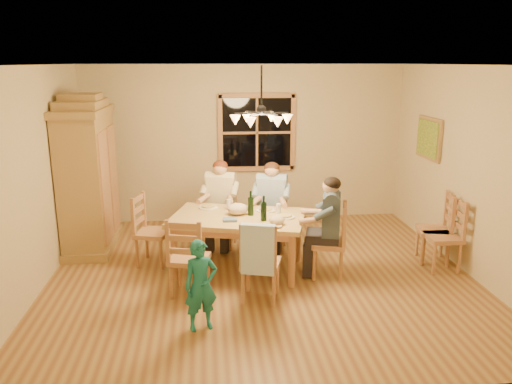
{
  "coord_description": "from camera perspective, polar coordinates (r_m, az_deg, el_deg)",
  "views": [
    {
      "loc": [
        -0.69,
        -6.07,
        2.74
      ],
      "look_at": [
        -0.06,
        0.1,
        1.11
      ],
      "focal_mm": 35.0,
      "sensor_mm": 36.0,
      "label": 1
    }
  ],
  "objects": [
    {
      "name": "painting",
      "position": [
        8.1,
        19.14,
        5.8
      ],
      "size": [
        0.06,
        0.78,
        0.64
      ],
      "color": "#9F7A45",
      "rests_on": "wall_right"
    },
    {
      "name": "cloth_bundle",
      "position": [
        6.64,
        -2.1,
        -1.96
      ],
      "size": [
        0.28,
        0.22,
        0.15
      ],
      "primitive_type": "ellipsoid",
      "color": "#C2A78C",
      "rests_on": "dining_table"
    },
    {
      "name": "cap",
      "position": [
        6.25,
        2.38,
        -3.24
      ],
      "size": [
        0.2,
        0.2,
        0.11
      ],
      "primitive_type": "ellipsoid",
      "color": "tan",
      "rests_on": "dining_table"
    },
    {
      "name": "plate_plaid",
      "position": [
        6.82,
        1.1,
        -2.11
      ],
      "size": [
        0.26,
        0.26,
        0.02
      ],
      "primitive_type": "cylinder",
      "color": "white",
      "rests_on": "dining_table"
    },
    {
      "name": "chair_spare_back",
      "position": [
        7.45,
        19.53,
        -5.29
      ],
      "size": [
        0.5,
        0.52,
        0.99
      ],
      "rotation": [
        0.0,
        0.0,
        1.36
      ],
      "color": "#B57C4F",
      "rests_on": "floor"
    },
    {
      "name": "napkin",
      "position": [
        6.41,
        -2.99,
        -3.18
      ],
      "size": [
        0.21,
        0.18,
        0.03
      ],
      "primitive_type": "cube",
      "rotation": [
        0.0,
        0.0,
        -0.27
      ],
      "color": "slate",
      "rests_on": "dining_table"
    },
    {
      "name": "armoire",
      "position": [
        7.77,
        -18.59,
        1.42
      ],
      "size": [
        0.66,
        1.4,
        2.3
      ],
      "color": "#9F7A45",
      "rests_on": "floor"
    },
    {
      "name": "chair_far_right",
      "position": [
        7.46,
        1.75,
        -4.38
      ],
      "size": [
        0.54,
        0.52,
        0.99
      ],
      "rotation": [
        0.0,
        0.0,
        2.87
      ],
      "color": "#B57C4F",
      "rests_on": "floor"
    },
    {
      "name": "wine_bottle_b",
      "position": [
        6.36,
        0.89,
        -1.87
      ],
      "size": [
        0.08,
        0.08,
        0.33
      ],
      "primitive_type": "cylinder",
      "color": "black",
      "rests_on": "dining_table"
    },
    {
      "name": "plate_woman",
      "position": [
        6.98,
        -5.49,
        -1.77
      ],
      "size": [
        0.26,
        0.26,
        0.02
      ],
      "primitive_type": "cylinder",
      "color": "white",
      "rests_on": "dining_table"
    },
    {
      "name": "adult_plaid_man",
      "position": [
        7.3,
        1.78,
        -0.38
      ],
      "size": [
        0.48,
        0.51,
        0.87
      ],
      "rotation": [
        0.0,
        0.0,
        2.87
      ],
      "color": "#376097",
      "rests_on": "floor"
    },
    {
      "name": "chair_spare_front",
      "position": [
        7.22,
        20.44,
        -6.0
      ],
      "size": [
        0.43,
        0.45,
        0.99
      ],
      "rotation": [
        0.0,
        0.0,
        1.54
      ],
      "color": "#B57C4F",
      "rests_on": "floor"
    },
    {
      "name": "wall_right",
      "position": [
        7.11,
        23.23,
        2.22
      ],
      "size": [
        0.02,
        5.0,
        2.7
      ],
      "primitive_type": "cube",
      "color": "#CBBC90",
      "rests_on": "floor"
    },
    {
      "name": "towel",
      "position": [
        5.62,
        0.22,
        -6.59
      ],
      "size": [
        0.39,
        0.2,
        0.58
      ],
      "primitive_type": "cube",
      "rotation": [
        0.0,
        0.0,
        -0.27
      ],
      "color": "#B4CFF3",
      "rests_on": "chair_near_right"
    },
    {
      "name": "chair_near_right",
      "position": [
        5.94,
        0.52,
        -9.51
      ],
      "size": [
        0.54,
        0.52,
        0.99
      ],
      "rotation": [
        0.0,
        0.0,
        -0.27
      ],
      "color": "#B57C4F",
      "rests_on": "floor"
    },
    {
      "name": "chair_near_left",
      "position": [
        6.13,
        -7.59,
        -8.88
      ],
      "size": [
        0.54,
        0.52,
        0.99
      ],
      "rotation": [
        0.0,
        0.0,
        -0.27
      ],
      "color": "#B57C4F",
      "rests_on": "floor"
    },
    {
      "name": "wall_back",
      "position": [
        8.7,
        -1.25,
        5.51
      ],
      "size": [
        5.5,
        0.02,
        2.7
      ],
      "primitive_type": "cube",
      "color": "#CBBC90",
      "rests_on": "floor"
    },
    {
      "name": "adult_slate_man",
      "position": [
        6.46,
        8.42,
        -2.57
      ],
      "size": [
        0.51,
        0.48,
        0.87
      ],
      "rotation": [
        0.0,
        0.0,
        1.3
      ],
      "color": "#3B4A5E",
      "rests_on": "floor"
    },
    {
      "name": "wine_glass_a",
      "position": [
        6.88,
        -3.16,
        -1.43
      ],
      "size": [
        0.06,
        0.06,
        0.14
      ],
      "primitive_type": "cylinder",
      "color": "silver",
      "rests_on": "dining_table"
    },
    {
      "name": "ceiling",
      "position": [
        6.1,
        0.64,
        14.33
      ],
      "size": [
        5.5,
        5.0,
        0.02
      ],
      "primitive_type": "cube",
      "color": "white",
      "rests_on": "wall_back"
    },
    {
      "name": "plate_slate",
      "position": [
        6.54,
        3.3,
        -2.85
      ],
      "size": [
        0.26,
        0.26,
        0.02
      ],
      "primitive_type": "cylinder",
      "color": "white",
      "rests_on": "dining_table"
    },
    {
      "name": "floor",
      "position": [
        6.69,
        0.57,
        -9.47
      ],
      "size": [
        5.5,
        5.5,
        0.0
      ],
      "primitive_type": "plane",
      "color": "brown",
      "rests_on": "ground"
    },
    {
      "name": "child",
      "position": [
        5.29,
        -6.33,
        -10.57
      ],
      "size": [
        0.41,
        0.33,
        0.98
      ],
      "primitive_type": "imported",
      "rotation": [
        0.0,
        0.0,
        0.3
      ],
      "color": "#1A7276",
      "rests_on": "floor"
    },
    {
      "name": "wine_glass_b",
      "position": [
        6.68,
        2.6,
        -1.93
      ],
      "size": [
        0.06,
        0.06,
        0.14
      ],
      "primitive_type": "cylinder",
      "color": "silver",
      "rests_on": "dining_table"
    },
    {
      "name": "chair_far_left",
      "position": [
        7.59,
        -4.01,
        -4.06
      ],
      "size": [
        0.54,
        0.52,
        0.99
      ],
      "rotation": [
        0.0,
        0.0,
        2.87
      ],
      "color": "#B57C4F",
      "rests_on": "floor"
    },
    {
      "name": "chandelier",
      "position": [
        6.14,
        0.62,
        8.51
      ],
      "size": [
        0.77,
        0.68,
        0.71
      ],
      "color": "black",
      "rests_on": "ceiling"
    },
    {
      "name": "wine_bottle_a",
      "position": [
        6.58,
        -0.61,
        -1.3
      ],
      "size": [
        0.08,
        0.08,
        0.33
      ],
      "primitive_type": "cylinder",
      "color": "black",
      "rests_on": "dining_table"
    },
    {
      "name": "chair_end_left",
      "position": [
        7.08,
        -11.64,
        -5.75
      ],
      "size": [
        0.52,
        0.54,
        0.99
      ],
      "rotation": [
        0.0,
        0.0,
        -1.84
      ],
      "color": "#B57C4F",
      "rests_on": "floor"
    },
    {
      "name": "adult_woman",
      "position": [
        7.44,
        -4.09,
        -0.13
      ],
      "size": [
        0.48,
        0.51,
        0.87
      ],
      "rotation": [
        0.0,
        0.0,
        2.87
      ],
      "color": "beige",
      "rests_on": "floor"
    },
    {
      "name": "dining_table",
      "position": [
        6.64,
        -2.06,
        -3.6
      ],
      "size": [
        1.95,
        1.47,
        0.76
      ],
      "rotation": [
        0.0,
        0.0,
        -0.27
      ],
      "color": "tan",
      "rests_on": "floor"
    },
    {
      "name": "window",
      "position": [
        8.66,
        0.09,
        6.8
      ],
      "size": [
        1.3,
        0.06,
        1.3
      ],
      "color": "black",
      "rests_on": "wall_back"
    },
    {
      "name": "wall_left",
      "position": [
        6.56,
        -24.04,
        1.17
      ],
      "size": [
        0.02,
        5.0,
        2.7
      ],
      "primitive_type": "cube",
      "color": "#CBBC90",
      "rests_on": "floor"
    },
    {
      "name": "chair_end_right",
      "position": [
        6.64,
        8.25,
        -7.01
      ],
      "size": [
        0.52,
        0.54,
        0.99
      ],
      "rotation": [
        0.0,
        0.0,
        1.3
      ],
      "color": "#B57C4F",
      "rests_on": "floor"
    }
  ]
}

